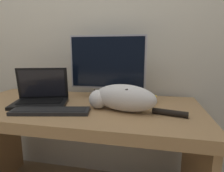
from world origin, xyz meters
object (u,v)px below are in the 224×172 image
at_px(cat, 122,98).
at_px(external_keyboard, 51,111).
at_px(laptop, 41,97).
at_px(monitor, 107,68).

bearing_deg(cat, external_keyboard, -149.72).
distance_m(laptop, cat, 0.53).
distance_m(monitor, laptop, 0.47).
xyz_separation_m(monitor, laptop, (-0.39, -0.21, -0.17)).
bearing_deg(external_keyboard, laptop, 123.73).
relative_size(monitor, cat, 0.95).
bearing_deg(cat, laptop, -170.47).
relative_size(monitor, laptop, 1.41).
bearing_deg(cat, monitor, 133.24).
relative_size(external_keyboard, cat, 0.79).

